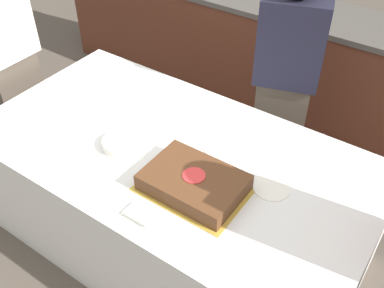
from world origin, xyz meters
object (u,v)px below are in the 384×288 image
(person_seated_left, at_px, (7,58))
(person_cutting_cake, at_px, (285,83))
(plate_stack, at_px, (122,143))
(cake, at_px, (194,182))

(person_seated_left, bearing_deg, person_cutting_cake, -62.92)
(plate_stack, bearing_deg, cake, -4.83)
(cake, distance_m, person_seated_left, 1.57)
(cake, xyz_separation_m, plate_stack, (-0.49, 0.04, -0.02))
(cake, xyz_separation_m, person_cutting_cake, (0.00, 0.97, 0.04))
(cake, bearing_deg, person_seated_left, 173.74)
(plate_stack, distance_m, person_cutting_cake, 1.05)
(person_seated_left, bearing_deg, cake, -96.26)
(cake, bearing_deg, person_cutting_cake, 90.00)
(person_cutting_cake, bearing_deg, plate_stack, 44.16)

